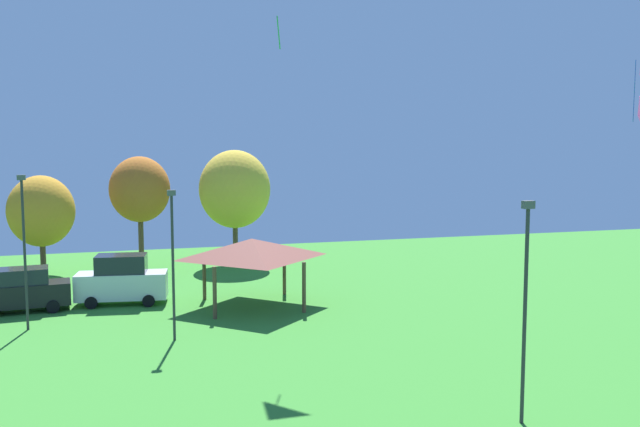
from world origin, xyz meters
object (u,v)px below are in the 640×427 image
(parked_car_third_from_left, at_px, (22,290))
(park_pavilion, at_px, (252,248))
(treeline_tree_4, at_px, (235,189))
(light_post_0, at_px, (173,257))
(treeline_tree_3, at_px, (140,190))
(parked_car_rightmost_in_row, at_px, (122,280))
(light_post_2, at_px, (24,244))
(treeline_tree_2, at_px, (41,211))
(light_post_1, at_px, (525,300))

(parked_car_third_from_left, bearing_deg, park_pavilion, -15.28)
(treeline_tree_4, bearing_deg, park_pavilion, -95.24)
(parked_car_third_from_left, bearing_deg, light_post_0, -51.41)
(light_post_0, xyz_separation_m, treeline_tree_3, (-0.86, 18.57, 1.73))
(parked_car_rightmost_in_row, xyz_separation_m, light_post_2, (-4.21, -4.09, 2.70))
(treeline_tree_4, bearing_deg, treeline_tree_3, 173.88)
(light_post_0, height_order, treeline_tree_2, light_post_0)
(parked_car_third_from_left, height_order, treeline_tree_3, treeline_tree_3)
(treeline_tree_2, relative_size, treeline_tree_3, 0.85)
(parked_car_rightmost_in_row, bearing_deg, treeline_tree_4, 60.32)
(parked_car_rightmost_in_row, relative_size, light_post_2, 0.69)
(parked_car_rightmost_in_row, height_order, light_post_2, light_post_2)
(parked_car_third_from_left, relative_size, light_post_0, 0.72)
(light_post_0, relative_size, light_post_2, 0.92)
(light_post_0, distance_m, treeline_tree_2, 18.98)
(parked_car_rightmost_in_row, bearing_deg, light_post_1, -51.44)
(treeline_tree_3, bearing_deg, light_post_1, -71.12)
(light_post_0, relative_size, treeline_tree_2, 1.01)
(light_post_1, xyz_separation_m, light_post_2, (-15.98, 15.61, 0.15))
(parked_car_rightmost_in_row, distance_m, treeline_tree_4, 13.45)
(park_pavilion, relative_size, light_post_1, 0.85)
(treeline_tree_2, bearing_deg, treeline_tree_4, 1.31)
(light_post_1, relative_size, light_post_2, 0.96)
(treeline_tree_3, bearing_deg, parked_car_rightmost_in_row, -96.89)
(treeline_tree_3, height_order, treeline_tree_4, treeline_tree_4)
(light_post_2, height_order, treeline_tree_3, treeline_tree_3)
(light_post_0, bearing_deg, light_post_1, -51.38)
(light_post_1, bearing_deg, treeline_tree_2, 119.47)
(parked_car_rightmost_in_row, distance_m, light_post_1, 23.09)
(light_post_2, bearing_deg, treeline_tree_3, 69.76)
(parked_car_rightmost_in_row, distance_m, treeline_tree_3, 11.71)
(light_post_1, distance_m, light_post_2, 22.34)
(park_pavilion, bearing_deg, parked_car_rightmost_in_row, 160.34)
(parked_car_third_from_left, xyz_separation_m, treeline_tree_4, (12.67, 10.54, 4.26))
(treeline_tree_3, bearing_deg, treeline_tree_2, -171.06)
(light_post_0, bearing_deg, parked_car_rightmost_in_row, 105.83)
(park_pavilion, xyz_separation_m, treeline_tree_2, (-11.58, 12.26, 1.12))
(light_post_0, bearing_deg, treeline_tree_4, 72.60)
(parked_car_rightmost_in_row, distance_m, park_pavilion, 7.26)
(parked_car_rightmost_in_row, bearing_deg, light_post_2, -128.10)
(park_pavilion, height_order, treeline_tree_2, treeline_tree_2)
(treeline_tree_2, relative_size, treeline_tree_4, 0.80)
(park_pavilion, bearing_deg, light_post_1, -73.47)
(treeline_tree_2, height_order, treeline_tree_3, treeline_tree_3)
(parked_car_rightmost_in_row, height_order, park_pavilion, park_pavilion)
(parked_car_rightmost_in_row, relative_size, light_post_1, 0.71)
(parked_car_third_from_left, relative_size, parked_car_rightmost_in_row, 0.97)
(light_post_1, bearing_deg, light_post_0, 128.62)
(parked_car_third_from_left, relative_size, light_post_1, 0.69)
(parked_car_third_from_left, xyz_separation_m, parked_car_rightmost_in_row, (4.89, 0.35, 0.18))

